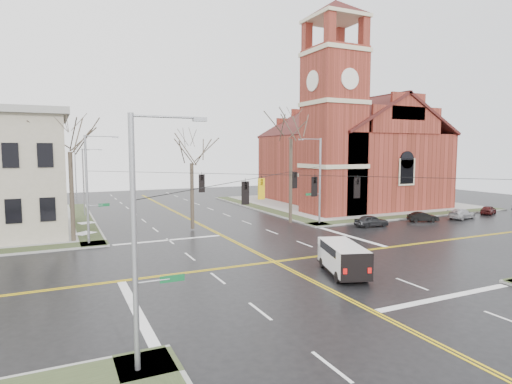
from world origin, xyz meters
name	(u,v)px	position (x,y,z in m)	size (l,w,h in m)	color
ground	(274,262)	(0.00, 0.00, 0.00)	(120.00, 120.00, 0.00)	black
sidewalks	(274,261)	(0.00, 0.00, 0.08)	(80.00, 80.00, 0.17)	gray
road_markings	(274,262)	(0.00, 0.00, 0.01)	(100.00, 100.00, 0.01)	gold
church	(345,147)	(24.76, 24.78, 8.43)	(24.28, 27.48, 27.50)	maroon
signal_pole_ne	(319,178)	(11.32, 11.50, 4.95)	(2.75, 0.22, 9.00)	gray
signal_pole_nw	(89,186)	(-11.32, 11.50, 4.95)	(2.75, 0.22, 9.00)	gray
signal_pole_sw	(139,236)	(-11.32, -11.50, 4.95)	(2.75, 0.22, 9.00)	gray
span_wires	(274,175)	(0.00, 0.00, 6.20)	(23.02, 23.02, 0.03)	black
traffic_signals	(279,186)	(0.00, -0.67, 5.45)	(8.21, 8.26, 1.30)	black
streetlight_north_a	(85,179)	(-10.65, 28.00, 4.47)	(2.30, 0.20, 8.00)	gray
streetlight_north_b	(77,172)	(-10.65, 48.00, 4.47)	(2.30, 0.20, 8.00)	gray
cargo_van	(342,256)	(2.61, -4.39, 1.15)	(3.47, 5.44, 1.94)	white
parked_car_a	(371,221)	(15.68, 8.13, 0.61)	(1.43, 3.56, 1.21)	black
parked_car_b	(423,217)	(22.89, 8.10, 0.54)	(1.13, 3.25, 1.07)	black
parked_car_c	(462,214)	(28.58, 7.72, 0.58)	(1.62, 3.99, 1.16)	#B1B1B3
parked_car_d	(488,210)	(34.57, 8.75, 0.55)	(1.30, 3.24, 1.10)	#3E1111
tree_nw_far	(70,146)	(-12.62, 13.08, 8.28)	(4.00, 4.00, 11.44)	#3C3226
tree_nw_near	(192,159)	(-1.71, 14.14, 7.07)	(4.00, 4.00, 9.74)	#3C3226
tree_ne	(291,133)	(8.91, 13.20, 9.70)	(4.00, 4.00, 13.44)	#3C3226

